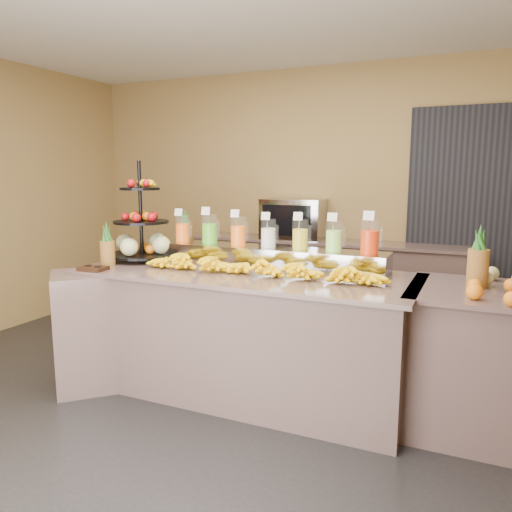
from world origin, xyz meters
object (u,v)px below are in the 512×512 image
Objects in this scene: pitcher_tray at (268,257)px; condiment_caddy at (93,269)px; right_fruit_pile at (504,282)px; oven_warmer at (294,219)px; banana_heap at (259,265)px; fruit_stand at (145,235)px.

pitcher_tray reaches higher than condiment_caddy.
oven_warmer reaches higher than right_fruit_pile.
oven_warmer is at bearing 103.57° from pitcher_tray.
oven_warmer reaches higher than banana_heap.
right_fruit_pile reaches higher than banana_heap.
banana_heap is 2.04m from oven_warmer.
oven_warmer is at bearing 82.45° from fruit_stand.
fruit_stand is 0.58m from condiment_caddy.
fruit_stand reaches higher than right_fruit_pile.
pitcher_tray is 9.59× the size of condiment_caddy.
right_fruit_pile is (1.64, -0.28, 0.00)m from pitcher_tray.
fruit_stand is 1.94m from oven_warmer.
oven_warmer is (0.64, 1.83, 0.01)m from fruit_stand.
condiment_caddy is 0.42× the size of right_fruit_pile.
right_fruit_pile is (1.58, 0.03, 0.01)m from banana_heap.
condiment_caddy is at bearing -86.56° from fruit_stand.
banana_heap is 2.80× the size of oven_warmer.
condiment_caddy is at bearing -110.39° from oven_warmer.
condiment_caddy is at bearing -171.42° from right_fruit_pile.
banana_heap is 1.13m from fruit_stand.
right_fruit_pile is at bearing 9.10° from fruit_stand.
fruit_stand is 1.77× the size of right_fruit_pile.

